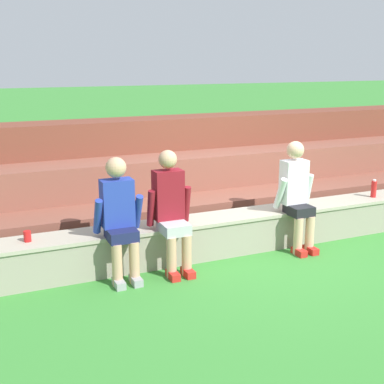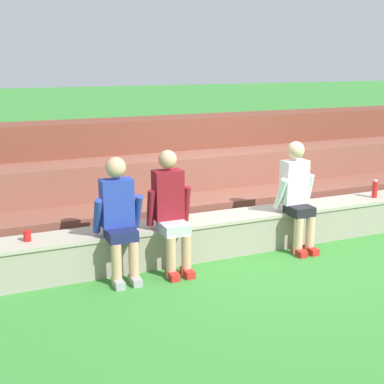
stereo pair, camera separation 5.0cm
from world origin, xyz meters
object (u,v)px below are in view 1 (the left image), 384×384
(person_center, at_px, (297,193))
(person_far_left, at_px, (119,216))
(person_left_of_center, at_px, (171,209))
(plastic_cup_right_end, at_px, (27,236))
(water_bottle_near_right, at_px, (374,189))

(person_center, bearing_deg, person_far_left, -179.62)
(person_left_of_center, bearing_deg, person_center, 0.11)
(person_left_of_center, relative_size, plastic_cup_right_end, 11.82)
(person_left_of_center, bearing_deg, person_far_left, -178.88)
(water_bottle_near_right, bearing_deg, person_left_of_center, -176.30)
(person_far_left, bearing_deg, plastic_cup_right_end, 164.24)
(person_far_left, height_order, water_bottle_near_right, person_far_left)
(person_center, xyz_separation_m, water_bottle_near_right, (1.42, 0.20, -0.13))
(person_far_left, xyz_separation_m, plastic_cup_right_end, (-0.93, 0.26, -0.18))
(person_center, distance_m, water_bottle_near_right, 1.44)
(plastic_cup_right_end, bearing_deg, person_far_left, -15.76)
(person_left_of_center, xyz_separation_m, plastic_cup_right_end, (-1.52, 0.25, -0.19))
(person_far_left, bearing_deg, water_bottle_near_right, 3.28)
(person_left_of_center, distance_m, person_center, 1.67)
(person_far_left, height_order, person_center, person_center)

